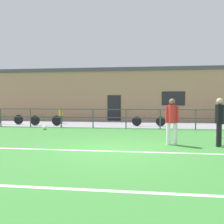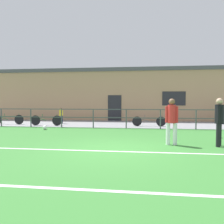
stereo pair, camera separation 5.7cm
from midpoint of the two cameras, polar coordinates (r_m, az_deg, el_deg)
name	(u,v)px [view 1 (the left image)]	position (r m, az deg, el deg)	size (l,w,h in m)	color
ground	(115,150)	(7.80, 0.49, -9.46)	(60.00, 44.00, 0.04)	#387A33
field_line_touchline	(114,151)	(7.51, 0.24, -9.75)	(36.00, 0.11, 0.00)	white
field_line_hash	(93,190)	(4.43, -5.06, -18.80)	(36.00, 0.11, 0.00)	white
pavement_strip	(128,124)	(16.17, 3.95, -3.00)	(48.00, 5.00, 0.02)	gray
perimeter_fence	(126,116)	(13.63, 3.39, -0.96)	(36.07, 0.07, 1.15)	#474C51
clubhouse_facade	(131,95)	(19.80, 4.56, 4.36)	(28.00, 2.56, 4.36)	tan
player_goalkeeper	(219,119)	(9.05, 24.99, -1.59)	(0.30, 0.44, 1.73)	black
player_striker	(172,119)	(8.77, 14.52, -1.61)	(0.47, 0.30, 1.72)	white
soccer_ball_match	(218,135)	(11.22, 24.81, -5.29)	(0.21, 0.21, 0.21)	#E5E04C
soccer_ball_spare	(45,128)	(13.63, -16.56, -3.73)	(0.23, 0.23, 0.23)	white
spectator_child	(61,114)	(16.81, -12.76, -0.60)	(0.30, 0.20, 1.14)	#232D4C
bicycle_parked_0	(46,120)	(15.68, -16.27, -1.99)	(2.15, 0.04, 0.75)	black
bicycle_parked_1	(149,121)	(14.83, 8.98, -2.26)	(2.13, 0.04, 0.72)	black
bicycle_parked_2	(8,119)	(17.42, -24.64, -1.67)	(2.25, 0.04, 0.75)	black
trash_bin_0	(223,117)	(17.84, 25.86, -1.15)	(0.55, 0.46, 0.95)	#33383D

